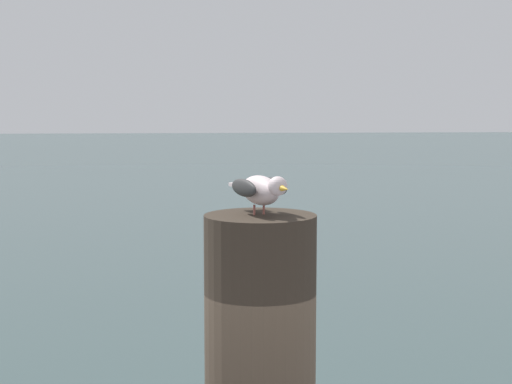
# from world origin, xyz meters

# --- Properties ---
(mooring_post) EXTENTS (0.39, 0.39, 1.02)m
(mooring_post) POSITION_xyz_m (-0.41, -0.36, 2.26)
(mooring_post) COLOR #382D23
(mooring_post) RESTS_ON harbor_quay
(seagull) EXTENTS (0.21, 0.38, 0.14)m
(seagull) POSITION_xyz_m (-0.41, -0.37, 2.86)
(seagull) COLOR #C66B60
(seagull) RESTS_ON mooring_post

